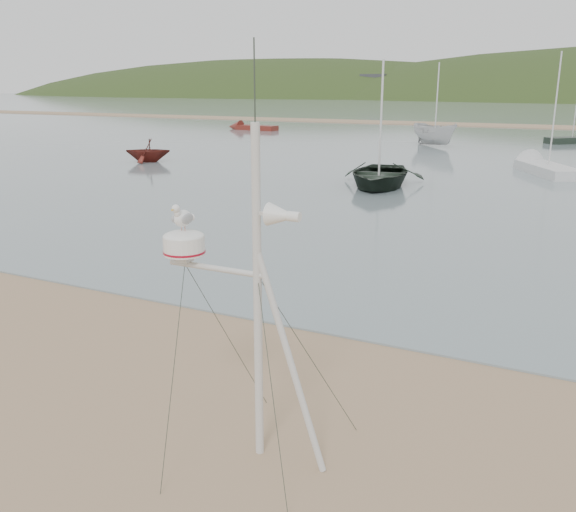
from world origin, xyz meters
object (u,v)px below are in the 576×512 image
at_px(boat_white, 436,115).
at_px(mast_rig, 252,366).
at_px(dinghy_red_far, 246,127).
at_px(sailboat_white_near, 534,165).
at_px(boat_dark, 381,127).
at_px(boat_red, 147,140).

bearing_deg(boat_white, mast_rig, -129.68).
xyz_separation_m(mast_rig, dinghy_red_far, (-30.19, 51.55, -0.98)).
bearing_deg(mast_rig, sailboat_white_near, 88.80).
distance_m(boat_dark, sailboat_white_near, 11.69).
distance_m(boat_dark, dinghy_red_far, 38.99).
relative_size(boat_dark, dinghy_red_far, 0.92).
bearing_deg(sailboat_white_near, dinghy_red_far, 146.65).
relative_size(boat_white, sailboat_white_near, 0.70).
relative_size(mast_rig, boat_dark, 0.94).
bearing_deg(boat_red, mast_rig, 15.47).
relative_size(boat_red, dinghy_red_far, 0.45).
bearing_deg(boat_dark, dinghy_red_far, 119.65).
height_order(boat_white, dinghy_red_far, boat_white).
bearing_deg(mast_rig, boat_white, 100.27).
bearing_deg(mast_rig, dinghy_red_far, 120.35).
distance_m(boat_red, boat_white, 22.58).
xyz_separation_m(boat_dark, sailboat_white_near, (6.04, 9.69, -2.53)).
distance_m(mast_rig, boat_dark, 22.28).
bearing_deg(mast_rig, boat_red, 131.28).
bearing_deg(boat_dark, sailboat_white_near, 48.12).
height_order(dinghy_red_far, sailboat_white_near, sailboat_white_near).
relative_size(boat_dark, boat_red, 2.03).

